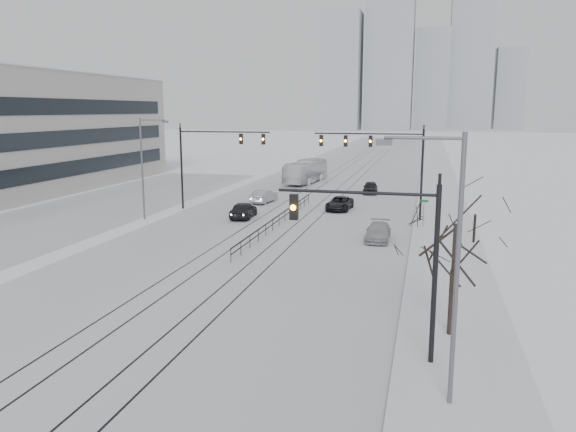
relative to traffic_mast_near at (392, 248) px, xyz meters
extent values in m
plane|color=white|center=(-10.79, -6.00, -4.56)|extent=(500.00, 500.00, 0.00)
cube|color=silver|center=(-10.79, 54.00, -4.55)|extent=(22.00, 260.00, 0.02)
cube|color=silver|center=(2.71, 54.00, -4.48)|extent=(5.00, 260.00, 0.16)
cube|color=gray|center=(0.26, 54.00, -4.50)|extent=(0.10, 260.00, 0.12)
cube|color=silver|center=(-30.79, 29.00, -4.55)|extent=(14.00, 60.00, 0.03)
cube|color=black|center=(-13.39, 34.00, -4.54)|extent=(0.10, 180.00, 0.01)
cube|color=black|center=(-11.99, 34.00, -4.54)|extent=(0.10, 180.00, 0.01)
cube|color=black|center=(-9.59, 34.00, -4.54)|extent=(0.10, 180.00, 0.01)
cube|color=black|center=(-8.19, 34.00, -4.54)|extent=(0.10, 180.00, 0.01)
cube|color=black|center=(-38.77, 29.00, 2.44)|extent=(0.08, 58.00, 12.00)
cube|color=#90969D|center=(-40.79, 254.00, 22.94)|extent=(18.00, 18.00, 55.00)
cube|color=#90969D|center=(-18.79, 262.00, 31.44)|extent=(22.00, 22.00, 72.00)
cube|color=#90969D|center=(1.21, 270.00, 19.44)|extent=(16.00, 16.00, 48.00)
cube|color=#90969D|center=(19.21, 278.00, 27.44)|extent=(20.00, 20.00, 64.00)
cube|color=#90969D|center=(39.21, 286.00, 15.44)|extent=(14.00, 14.00, 40.00)
cylinder|color=black|center=(1.61, 0.00, -1.06)|extent=(0.20, 0.20, 7.00)
cylinder|color=black|center=(-1.39, 0.00, 2.04)|extent=(6.00, 0.12, 0.12)
cube|color=black|center=(-3.79, 0.00, 1.39)|extent=(0.32, 0.24, 1.00)
sphere|color=orange|center=(-3.79, -0.14, 1.39)|extent=(0.22, 0.22, 0.22)
cylinder|color=black|center=(0.71, 29.00, -0.56)|extent=(0.20, 0.20, 8.00)
cylinder|color=black|center=(-4.04, 29.00, 3.04)|extent=(9.50, 0.12, 0.12)
cube|color=black|center=(-8.19, 29.00, 2.39)|extent=(0.32, 0.24, 1.00)
sphere|color=orange|center=(-8.19, 28.86, 2.39)|extent=(0.22, 0.22, 0.22)
cube|color=black|center=(-5.99, 29.00, 2.39)|extent=(0.32, 0.24, 1.00)
sphere|color=orange|center=(-5.99, 28.86, 2.39)|extent=(0.22, 0.22, 0.22)
cube|color=black|center=(-3.79, 29.00, 2.39)|extent=(0.32, 0.24, 1.00)
sphere|color=orange|center=(-3.79, 28.86, 2.39)|extent=(0.22, 0.22, 0.22)
cylinder|color=black|center=(-22.29, 30.00, -0.56)|extent=(0.20, 0.20, 8.00)
cylinder|color=black|center=(-17.79, 30.00, 3.04)|extent=(9.00, 0.12, 0.12)
cube|color=black|center=(-13.89, 30.00, 2.39)|extent=(0.32, 0.24, 1.00)
sphere|color=orange|center=(-13.89, 29.86, 2.39)|extent=(0.22, 0.22, 0.22)
cube|color=black|center=(-16.09, 30.00, 2.39)|extent=(0.32, 0.24, 1.00)
sphere|color=orange|center=(-16.09, 29.86, 2.39)|extent=(0.22, 0.22, 0.22)
cylinder|color=#595B60|center=(2.21, -3.00, -0.06)|extent=(0.16, 0.16, 9.00)
cylinder|color=#595B60|center=(1.01, -3.00, 4.24)|extent=(2.40, 0.10, 0.10)
cube|color=#595B60|center=(-0.19, -3.00, 4.09)|extent=(0.50, 0.25, 0.18)
cylinder|color=#595B60|center=(-23.29, 24.00, -0.06)|extent=(0.16, 0.16, 9.00)
cylinder|color=#595B60|center=(-22.09, 24.00, 4.24)|extent=(2.40, 0.10, 0.10)
cube|color=#595B60|center=(-20.89, 24.00, 4.09)|extent=(0.50, 0.25, 0.18)
cylinder|color=black|center=(2.41, 3.00, -3.06)|extent=(0.26, 0.26, 3.00)
cylinder|color=black|center=(2.41, 3.00, -0.81)|extent=(0.18, 0.18, 2.50)
cube|color=black|center=(-10.79, 24.00, -3.61)|extent=(0.06, 24.00, 0.06)
cube|color=black|center=(-10.79, 24.00, -4.01)|extent=(0.06, 24.00, 0.06)
cylinder|color=#595B60|center=(1.01, 26.00, -3.36)|extent=(0.06, 0.06, 2.40)
cube|color=#0C4C19|center=(1.01, 26.00, -2.26)|extent=(0.70, 0.04, 0.18)
imported|color=black|center=(-14.83, 26.64, -3.81)|extent=(2.06, 4.53, 1.51)
imported|color=#989B9F|center=(-15.42, 35.24, -3.87)|extent=(2.00, 4.38, 1.39)
imported|color=black|center=(-7.03, 32.92, -3.92)|extent=(2.37, 4.74, 1.29)
imported|color=#A6A9AD|center=(-2.23, 20.72, -3.92)|extent=(1.84, 4.42, 1.28)
imported|color=black|center=(-5.24, 44.75, -3.86)|extent=(1.93, 4.22, 1.40)
imported|color=silver|center=(-14.64, 52.37, -3.04)|extent=(3.99, 11.16, 3.04)
camera|label=1|loc=(1.16, -20.79, 5.08)|focal=35.00mm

